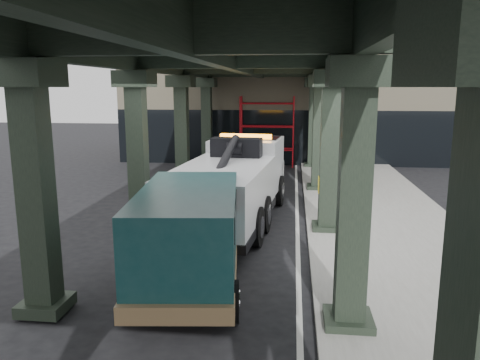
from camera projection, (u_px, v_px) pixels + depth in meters
The scene contains 8 objects.
ground at pixel (236, 252), 13.00m from camera, with size 90.00×90.00×0.00m, color black.
sidewalk at pixel (389, 233), 14.43m from camera, with size 5.00×40.00×0.15m, color gray.
lane_stripe at pixel (297, 232), 14.76m from camera, with size 0.12×38.00×0.01m, color silver.
viaduct at pixel (231, 54), 13.93m from camera, with size 7.40×32.00×6.40m.
building at pixel (302, 95), 31.49m from camera, with size 22.00×10.00×8.00m, color #C6B793.
scaffolding at pixel (267, 130), 26.86m from camera, with size 3.08×0.88×4.00m.
tow_truck at pixel (234, 180), 15.74m from camera, with size 3.35×9.16×2.94m.
towed_van at pixel (190, 232), 10.70m from camera, with size 2.79×5.88×2.30m.
Camera 1 is at (1.50, -12.27, 4.50)m, focal length 35.00 mm.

